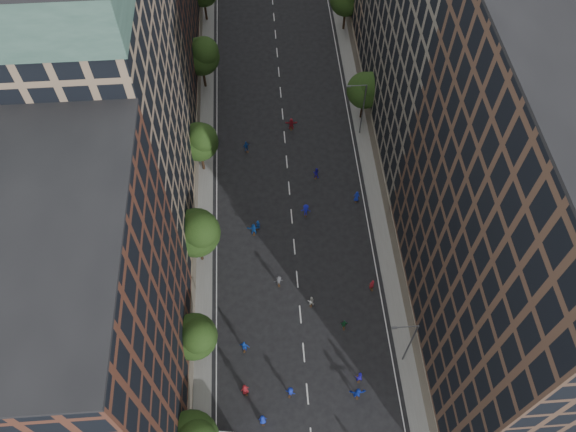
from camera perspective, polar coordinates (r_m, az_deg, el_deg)
The scene contains 31 objects.
ground at distance 76.27m, azimuth -0.10°, elevation 5.24°, with size 240.00×240.00×0.00m, color black.
sidewalk_left at distance 81.58m, azimuth -9.01°, elevation 8.82°, with size 4.00×105.00×0.15m, color slate.
sidewalk_right at distance 82.53m, azimuth 8.00°, elevation 9.69°, with size 4.00×105.00×0.15m, color slate.
bldg_left_a at distance 50.48m, azimuth -20.14°, elevation -10.97°, with size 14.00×22.00×30.00m, color #4F2A1E.
bldg_left_b at distance 62.31m, azimuth -17.80°, elevation 10.46°, with size 14.00×26.00×34.00m, color #866F57.
bldg_right_a at distance 52.07m, azimuth 23.28°, elevation -2.68°, with size 14.00×30.00×36.00m, color #4E3629.
bldg_right_b at distance 70.95m, azimuth 15.86°, elevation 16.92°, with size 14.00×28.00×33.00m, color #6B6559.
tree_left_1 at distance 58.29m, azimuth -9.39°, elevation -11.98°, with size 4.80×4.80×8.21m.
tree_left_2 at distance 63.15m, azimuth -9.22°, elevation -1.61°, with size 5.60×5.60×9.45m.
tree_left_3 at distance 72.12m, azimuth -8.94°, elevation 7.56°, with size 5.00×5.00×8.58m.
tree_left_4 at distance 83.48m, azimuth -8.74°, elevation 15.87°, with size 5.40×5.40×9.08m.
tree_right_a at distance 78.81m, azimuth 7.98°, elevation 12.66°, with size 5.00×5.00×8.39m.
streetlamp_near at distance 59.03m, azimuth 12.17°, elevation -12.34°, with size 2.64×0.22×9.06m.
streetlamp_far at distance 76.93m, azimuth 7.50°, elevation 10.94°, with size 2.64×0.22×9.06m.
skater_0 at distance 59.89m, azimuth -2.59°, elevation -19.96°, with size 0.85×0.56×1.75m, color #142AA6.
skater_2 at distance 61.54m, azimuth 7.20°, elevation -15.87°, with size 0.83×0.64×1.70m, color #2016B5.
skater_3 at distance 60.66m, azimuth 0.24°, elevation -17.44°, with size 1.03×0.59×1.60m, color #13259D.
skater_4 at distance 62.27m, azimuth -4.44°, elevation -13.06°, with size 1.12×0.47×1.92m, color #1643B6.
skater_5 at distance 60.91m, azimuth 7.08°, elevation -17.41°, with size 1.72×0.55×1.86m, color #1633B4.
skater_6 at distance 60.77m, azimuth -4.39°, elevation -17.16°, with size 0.89×0.58×1.83m, color maroon.
skater_7 at distance 65.95m, azimuth 8.51°, elevation -6.91°, with size 0.64×0.42×1.75m, color maroon.
skater_8 at distance 64.46m, azimuth 2.35°, elevation -8.63°, with size 0.76×0.59×1.57m, color silver.
skater_9 at distance 65.51m, azimuth -0.96°, elevation -6.59°, with size 1.09×0.63×1.69m, color #3F4044.
skater_10 at distance 63.57m, azimuth 5.71°, elevation -10.89°, with size 0.90×0.37×1.53m, color #1B5B32.
skater_11 at distance 69.15m, azimuth -3.52°, elevation -1.34°, with size 1.68×0.54×1.82m, color navy.
skater_12 at distance 72.48m, azimuth 6.98°, elevation 1.98°, with size 0.81×0.53×1.66m, color #1528B0.
skater_13 at distance 69.69m, azimuth -3.06°, elevation -0.87°, with size 0.55×0.36×1.50m, color #1649B7.
skater_14 at distance 74.35m, azimuth 2.88°, elevation 4.38°, with size 0.83×0.64×1.70m, color #2016B9.
skater_15 at distance 70.56m, azimuth 1.82°, elevation 0.58°, with size 1.25×0.72×1.93m, color #1418AA.
skater_16 at distance 77.39m, azimuth -4.25°, elevation 7.04°, with size 1.04×0.43×1.77m, color #133D9C.
skater_17 at distance 79.93m, azimuth 0.33°, elevation 9.32°, with size 1.74×0.55×1.88m, color #AC1C2B.
Camera 1 is at (-3.24, -8.38, 58.87)m, focal length 35.00 mm.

